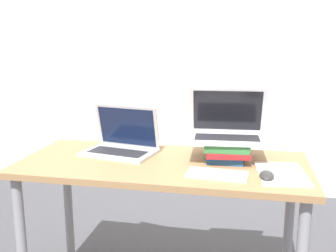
# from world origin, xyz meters

# --- Properties ---
(wall_back) EXTENTS (8.00, 0.05, 2.70)m
(wall_back) POSITION_xyz_m (0.00, 1.98, 1.35)
(wall_back) COLOR silver
(wall_back) RESTS_ON ground_plane
(desk) EXTENTS (1.40, 0.63, 0.76)m
(desk) POSITION_xyz_m (0.00, 0.31, 0.67)
(desk) COLOR #9E754C
(desk) RESTS_ON ground_plane
(laptop_left) EXTENTS (0.40, 0.30, 0.25)m
(laptop_left) POSITION_xyz_m (-0.25, 0.42, 0.81)
(laptop_left) COLOR #B2B2B7
(laptop_left) RESTS_ON desk
(book_stack) EXTENTS (0.23, 0.29, 0.10)m
(book_stack) POSITION_xyz_m (0.30, 0.42, 0.82)
(book_stack) COLOR #235693
(book_stack) RESTS_ON desk
(laptop_on_books) EXTENTS (0.39, 0.28, 0.25)m
(laptop_on_books) POSITION_xyz_m (0.30, 0.43, 0.92)
(laptop_on_books) COLOR silver
(laptop_on_books) RESTS_ON book_stack
(wireless_keyboard) EXTENTS (0.27, 0.14, 0.01)m
(wireless_keyboard) POSITION_xyz_m (0.28, 0.16, 0.77)
(wireless_keyboard) COLOR white
(wireless_keyboard) RESTS_ON desk
(mouse) EXTENTS (0.06, 0.11, 0.03)m
(mouse) POSITION_xyz_m (0.49, 0.16, 0.78)
(mouse) COLOR #2D2D2D
(mouse) RESTS_ON desk
(notepad) EXTENTS (0.24, 0.33, 0.01)m
(notepad) POSITION_xyz_m (0.55, 0.23, 0.77)
(notepad) COLOR silver
(notepad) RESTS_ON desk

